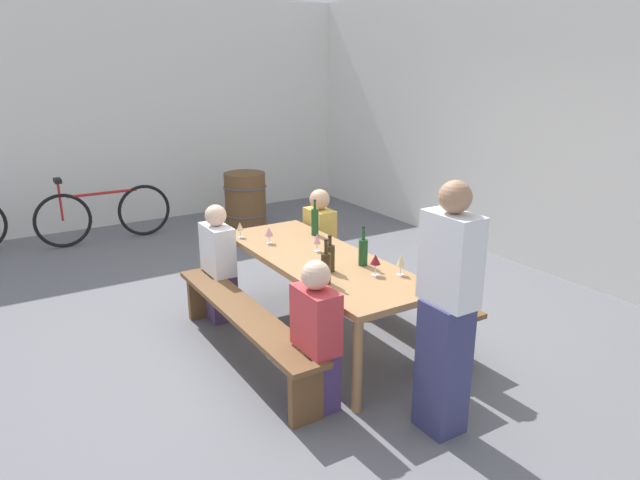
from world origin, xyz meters
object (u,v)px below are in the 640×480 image
(wine_glass_3, at_px, (401,261))
(wine_bottle_1, at_px, (315,221))
(wine_bottle_0, at_px, (330,258))
(seated_guest_near_1, at_px, (316,340))
(wine_bottle_2, at_px, (363,251))
(wine_glass_4, at_px, (240,227))
(wine_glass_0, at_px, (317,239))
(seated_guest_far_1, at_px, (442,304))
(bench_near, at_px, (244,320))
(parked_bicycle_0, at_px, (104,214))
(wine_barrel, at_px, (245,200))
(wine_bottle_3, at_px, (326,267))
(wine_glass_1, at_px, (269,232))
(seated_guest_far_0, at_px, (320,244))
(standing_host, at_px, (447,316))
(bench_far, at_px, (386,285))
(wine_glass_2, at_px, (375,260))
(seated_guest_near_0, at_px, (218,266))
(tasting_table, at_px, (320,266))

(wine_glass_3, bearing_deg, wine_bottle_1, -179.65)
(wine_bottle_0, height_order, seated_guest_near_1, seated_guest_near_1)
(wine_bottle_2, relative_size, wine_glass_4, 2.20)
(wine_glass_0, height_order, wine_glass_3, wine_glass_3)
(seated_guest_near_1, distance_m, seated_guest_far_1, 1.11)
(bench_near, relative_size, wine_glass_0, 13.25)
(parked_bicycle_0, bearing_deg, wine_glass_3, -74.68)
(wine_barrel, bearing_deg, wine_glass_3, -8.61)
(wine_bottle_3, bearing_deg, wine_barrel, 163.46)
(wine_bottle_0, distance_m, wine_glass_4, 1.19)
(wine_bottle_3, bearing_deg, seated_guest_far_1, 66.52)
(wine_bottle_0, xyz_separation_m, parked_bicycle_0, (-4.22, -0.83, -0.49))
(seated_guest_near_1, relative_size, wine_barrel, 1.36)
(wine_bottle_2, distance_m, wine_glass_1, 0.97)
(bench_near, height_order, wine_glass_1, wine_glass_1)
(wine_glass_0, xyz_separation_m, wine_glass_3, (0.81, 0.24, 0.00))
(seated_guest_far_0, xyz_separation_m, standing_host, (2.37, -0.55, 0.28))
(bench_far, distance_m, wine_glass_2, 0.96)
(wine_bottle_2, relative_size, wine_glass_2, 1.92)
(seated_guest_near_0, xyz_separation_m, seated_guest_far_0, (-0.03, 1.11, 0.02))
(tasting_table, bearing_deg, wine_bottle_1, 152.52)
(bench_far, distance_m, wine_barrel, 3.56)
(wine_glass_0, xyz_separation_m, seated_guest_near_0, (-0.72, -0.61, -0.35))
(bench_far, height_order, wine_glass_3, wine_glass_3)
(wine_bottle_1, height_order, wine_bottle_3, wine_bottle_1)
(wine_glass_2, bearing_deg, wine_glass_0, -173.98)
(wine_bottle_0, bearing_deg, bench_near, -117.72)
(wine_bottle_3, distance_m, seated_guest_far_0, 1.67)
(seated_guest_far_0, bearing_deg, wine_glass_3, 80.83)
(wine_glass_0, relative_size, standing_host, 0.10)
(bench_far, distance_m, standing_host, 1.68)
(bench_far, xyz_separation_m, wine_glass_1, (-0.56, -0.89, 0.50))
(wine_bottle_0, distance_m, parked_bicycle_0, 4.33)
(wine_bottle_1, bearing_deg, wine_glass_4, -115.23)
(wine_bottle_2, xyz_separation_m, seated_guest_near_0, (-1.21, -0.74, -0.36))
(wine_glass_2, height_order, wine_glass_4, wine_glass_2)
(seated_guest_near_0, xyz_separation_m, parked_bicycle_0, (-3.03, -0.39, -0.14))
(tasting_table, distance_m, bench_near, 0.77)
(wine_bottle_3, relative_size, seated_guest_near_1, 0.31)
(tasting_table, distance_m, bench_far, 0.77)
(wine_bottle_2, height_order, seated_guest_near_0, seated_guest_near_0)
(seated_guest_far_0, bearing_deg, wine_bottle_3, 59.88)
(wine_bottle_3, bearing_deg, bench_far, 117.85)
(wine_glass_1, xyz_separation_m, seated_guest_near_1, (1.40, -0.37, -0.35))
(wine_bottle_1, height_order, seated_guest_near_0, wine_bottle_1)
(wine_glass_4, bearing_deg, wine_glass_1, 25.58)
(wine_bottle_0, bearing_deg, seated_guest_far_0, 151.50)
(wine_bottle_3, relative_size, wine_glass_3, 2.07)
(tasting_table, xyz_separation_m, wine_glass_0, (-0.14, 0.06, 0.18))
(wine_bottle_1, relative_size, wine_bottle_3, 1.00)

